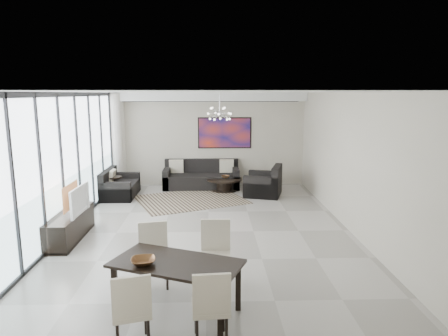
{
  "coord_description": "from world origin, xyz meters",
  "views": [
    {
      "loc": [
        0.08,
        -8.02,
        2.87
      ],
      "look_at": [
        0.36,
        0.63,
        1.25
      ],
      "focal_mm": 32.0,
      "sensor_mm": 36.0,
      "label": 1
    }
  ],
  "objects_px": {
    "sofa_main": "(201,178)",
    "dining_table": "(176,268)",
    "television": "(75,200)",
    "tv_console": "(69,226)",
    "coffee_table": "(224,184)"
  },
  "relations": [
    {
      "from": "sofa_main",
      "to": "dining_table",
      "type": "height_order",
      "value": "sofa_main"
    },
    {
      "from": "television",
      "to": "tv_console",
      "type": "bearing_deg",
      "value": 78.92
    },
    {
      "from": "coffee_table",
      "to": "tv_console",
      "type": "xyz_separation_m",
      "value": [
        -3.22,
        -3.94,
        0.06
      ]
    },
    {
      "from": "tv_console",
      "to": "television",
      "type": "distance_m",
      "value": 0.57
    },
    {
      "from": "dining_table",
      "to": "coffee_table",
      "type": "bearing_deg",
      "value": 82.81
    },
    {
      "from": "coffee_table",
      "to": "television",
      "type": "bearing_deg",
      "value": -127.53
    },
    {
      "from": "sofa_main",
      "to": "television",
      "type": "relative_size",
      "value": 2.43
    },
    {
      "from": "sofa_main",
      "to": "television",
      "type": "height_order",
      "value": "television"
    },
    {
      "from": "tv_console",
      "to": "television",
      "type": "height_order",
      "value": "television"
    },
    {
      "from": "coffee_table",
      "to": "dining_table",
      "type": "height_order",
      "value": "dining_table"
    },
    {
      "from": "television",
      "to": "sofa_main",
      "type": "bearing_deg",
      "value": -26.28
    },
    {
      "from": "coffee_table",
      "to": "sofa_main",
      "type": "distance_m",
      "value": 0.84
    },
    {
      "from": "sofa_main",
      "to": "television",
      "type": "bearing_deg",
      "value": -118.02
    },
    {
      "from": "dining_table",
      "to": "television",
      "type": "bearing_deg",
      "value": 129.08
    },
    {
      "from": "television",
      "to": "dining_table",
      "type": "distance_m",
      "value": 3.51
    }
  ]
}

